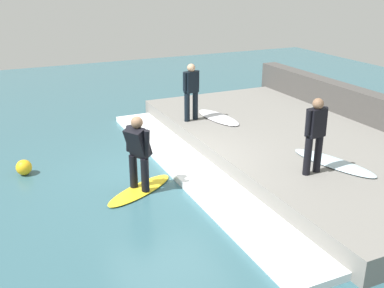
{
  "coord_description": "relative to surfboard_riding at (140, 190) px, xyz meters",
  "views": [
    {
      "loc": [
        -3.18,
        -8.25,
        4.16
      ],
      "look_at": [
        0.63,
        0.0,
        0.7
      ],
      "focal_mm": 42.0,
      "sensor_mm": 36.0,
      "label": 1
    }
  ],
  "objects": [
    {
      "name": "surfboard_riding",
      "position": [
        0.0,
        0.0,
        0.0
      ],
      "size": [
        1.79,
        1.32,
        0.06
      ],
      "color": "yellow",
      "rests_on": "ground_plane"
    },
    {
      "name": "surfer_riding",
      "position": [
        0.0,
        0.0,
        0.88
      ],
      "size": [
        0.56,
        0.59,
        1.53
      ],
      "color": "black",
      "rests_on": "surfboard_riding"
    },
    {
      "name": "concrete_ledge",
      "position": [
        4.05,
        0.35,
        0.21
      ],
      "size": [
        4.4,
        9.16,
        0.47
      ],
      "primitive_type": "cube",
      "color": "slate",
      "rests_on": "ground_plane"
    },
    {
      "name": "marker_buoy",
      "position": [
        -2.05,
        1.84,
        0.14
      ],
      "size": [
        0.34,
        0.34,
        0.34
      ],
      "primitive_type": "sphere",
      "color": "yellow",
      "rests_on": "ground_plane"
    },
    {
      "name": "surfer_waiting_near",
      "position": [
        3.04,
        -1.55,
        1.3
      ],
      "size": [
        0.51,
        0.25,
        1.52
      ],
      "color": "black",
      "rests_on": "concrete_ledge"
    },
    {
      "name": "wave_foam_crest",
      "position": [
        1.34,
        0.35,
        0.04
      ],
      "size": [
        1.02,
        8.7,
        0.14
      ],
      "primitive_type": "cube",
      "color": "white",
      "rests_on": "ground_plane"
    },
    {
      "name": "surfer_waiting_far",
      "position": [
        2.32,
        2.54,
        1.3
      ],
      "size": [
        0.5,
        0.3,
        1.52
      ],
      "color": "black",
      "rests_on": "concrete_ledge"
    },
    {
      "name": "surfboard_waiting_near",
      "position": [
        3.75,
        -1.39,
        0.47
      ],
      "size": [
        1.02,
        2.0,
        0.06
      ],
      "color": "silver",
      "rests_on": "concrete_ledge"
    },
    {
      "name": "surfboard_waiting_far",
      "position": [
        3.04,
        2.37,
        0.47
      ],
      "size": [
        0.78,
        1.77,
        0.06
      ],
      "color": "silver",
      "rests_on": "concrete_ledge"
    },
    {
      "name": "back_wall",
      "position": [
        6.5,
        0.35,
        0.6
      ],
      "size": [
        0.5,
        9.61,
        1.25
      ],
      "primitive_type": "cube",
      "color": "#474442",
      "rests_on": "ground_plane"
    },
    {
      "name": "ground_plane",
      "position": [
        0.7,
        0.35,
        -0.03
      ],
      "size": [
        28.0,
        28.0,
        0.0
      ],
      "primitive_type": "plane",
      "color": "#335B66"
    }
  ]
}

